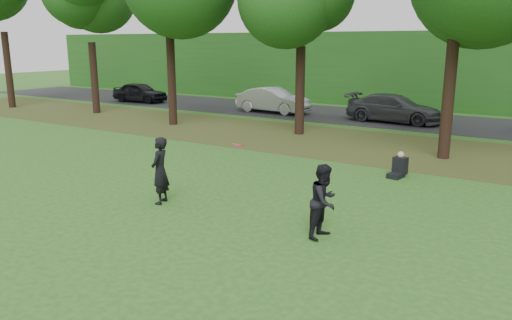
{
  "coord_description": "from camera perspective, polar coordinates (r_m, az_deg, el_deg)",
  "views": [
    {
      "loc": [
        7.9,
        -7.1,
        4.3
      ],
      "look_at": [
        1.1,
        3.59,
        1.3
      ],
      "focal_mm": 35.0,
      "sensor_mm": 36.0,
      "label": 1
    }
  ],
  "objects": [
    {
      "name": "leaf_litter",
      "position": [
        22.02,
        10.79,
        1.85
      ],
      "size": [
        60.0,
        7.0,
        0.01
      ],
      "primitive_type": "cube",
      "color": "#50431C",
      "rests_on": "ground"
    },
    {
      "name": "parked_cars",
      "position": [
        28.2,
        15.73,
        5.59
      ],
      "size": [
        40.16,
        3.3,
        1.54
      ],
      "color": "black",
      "rests_on": "street"
    },
    {
      "name": "frisbee",
      "position": [
        12.16,
        -2.07,
        1.73
      ],
      "size": [
        0.36,
        0.35,
        0.12
      ],
      "color": "#E71340",
      "rests_on": "ground"
    },
    {
      "name": "far_hedge",
      "position": [
        35.04,
        19.67,
        9.63
      ],
      "size": [
        70.0,
        3.0,
        5.0
      ],
      "primitive_type": "cube",
      "color": "#1F4F16",
      "rests_on": "ground"
    },
    {
      "name": "street",
      "position": [
        29.5,
        16.62,
        4.42
      ],
      "size": [
        70.0,
        7.0,
        0.02
      ],
      "primitive_type": "cube",
      "color": "black",
      "rests_on": "ground"
    },
    {
      "name": "player_right",
      "position": [
        11.26,
        7.8,
        -4.67
      ],
      "size": [
        0.7,
        0.86,
        1.69
      ],
      "primitive_type": "imported",
      "rotation": [
        0.0,
        0.0,
        1.5
      ],
      "color": "black",
      "rests_on": "ground"
    },
    {
      "name": "ground",
      "position": [
        11.46,
        -14.63,
        -9.18
      ],
      "size": [
        120.0,
        120.0,
        0.0
      ],
      "primitive_type": "plane",
      "color": "#245019",
      "rests_on": "ground"
    },
    {
      "name": "player_left",
      "position": [
        13.71,
        -10.92,
        -1.2
      ],
      "size": [
        0.63,
        0.78,
        1.83
      ],
      "primitive_type": "imported",
      "rotation": [
        0.0,
        0.0,
        -1.24
      ],
      "color": "black",
      "rests_on": "ground"
    },
    {
      "name": "seated_person",
      "position": [
        16.94,
        16.02,
        -0.81
      ],
      "size": [
        0.52,
        0.79,
        0.83
      ],
      "rotation": [
        0.0,
        0.0,
        -0.16
      ],
      "color": "black",
      "rests_on": "ground"
    }
  ]
}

